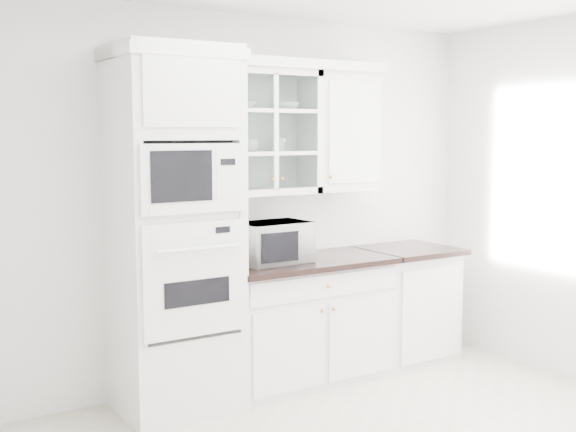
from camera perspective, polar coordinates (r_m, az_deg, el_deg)
room_shell at (r=4.26m, az=5.59°, el=5.67°), size 4.00×3.50×2.70m
oven_column at (r=4.79m, az=-8.97°, el=-1.24°), size 0.76×0.68×2.40m
base_cabinet_run at (r=5.44m, az=1.19°, el=-8.14°), size 1.32×0.67×0.92m
extra_base_cabinet at (r=6.02m, az=9.23°, el=-6.75°), size 0.72×0.67×0.92m
upper_cabinet_glass at (r=5.24m, az=-1.90°, el=6.65°), size 0.80×0.33×0.90m
upper_cabinet_solid at (r=5.61m, az=4.11°, el=6.63°), size 0.55×0.33×0.90m
crown_molding at (r=5.19m, az=-2.81°, el=12.00°), size 2.14×0.38×0.07m
countertop_microwave at (r=5.16m, az=-1.28°, el=-2.08°), size 0.53×0.45×0.29m
bowl_a at (r=5.14m, az=-3.76°, el=8.73°), size 0.28×0.28×0.06m
bowl_b at (r=5.33m, az=-0.08°, el=8.67°), size 0.18×0.18×0.06m
cup_a at (r=5.17m, az=-2.99°, el=5.58°), size 0.14×0.14×0.09m
cup_b at (r=5.30m, az=-0.70°, el=5.66°), size 0.12×0.12×0.10m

